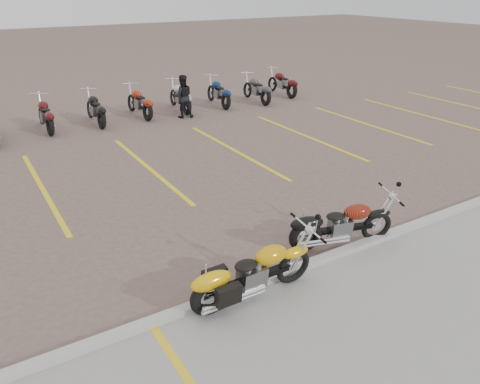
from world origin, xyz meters
name	(u,v)px	position (x,y,z in m)	size (l,w,h in m)	color
ground	(222,229)	(0.00, 0.00, 0.00)	(100.00, 100.00, 0.00)	#755D53
concrete_apron	(396,375)	(0.00, -4.50, 0.01)	(60.00, 5.00, 0.01)	#9E9B93
curb	(280,275)	(0.00, -2.00, 0.06)	(60.00, 0.18, 0.12)	#ADAAA3
parking_stripes	(149,168)	(0.00, 4.00, 0.00)	(38.00, 5.50, 0.01)	yellow
yellow_cruiser	(249,275)	(-0.74, -2.19, 0.44)	(2.17, 0.32, 0.89)	black
flame_cruiser	(338,226)	(1.54, -1.70, 0.42)	(2.03, 0.71, 0.85)	black
person_b	(183,96)	(3.01, 8.19, 0.77)	(0.75, 0.59, 1.54)	black
bg_bike_row	(70,111)	(-0.80, 9.03, 0.55)	(18.85, 2.02, 1.10)	black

